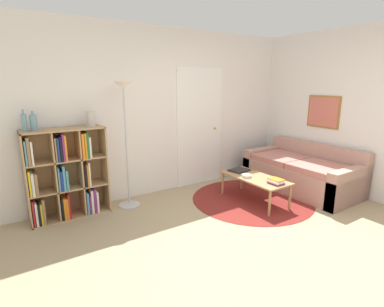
% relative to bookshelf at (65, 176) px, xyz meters
% --- Properties ---
extents(ground_plane, '(14.00, 14.00, 0.00)m').
position_rel_bookshelf_xyz_m(ground_plane, '(1.64, -2.09, -0.58)').
color(ground_plane, tan).
extents(wall_back, '(7.72, 0.11, 2.60)m').
position_rel_bookshelf_xyz_m(wall_back, '(1.67, 0.21, 0.71)').
color(wall_back, silver).
rests_on(wall_back, ground_plane).
extents(wall_right, '(0.08, 5.28, 2.60)m').
position_rel_bookshelf_xyz_m(wall_right, '(4.02, -0.95, 0.72)').
color(wall_right, silver).
rests_on(wall_right, ground_plane).
extents(rug, '(1.84, 1.84, 0.01)m').
position_rel_bookshelf_xyz_m(rug, '(2.50, -0.94, -0.57)').
color(rug, maroon).
rests_on(rug, ground_plane).
extents(bookshelf, '(1.00, 0.34, 1.20)m').
position_rel_bookshelf_xyz_m(bookshelf, '(0.00, 0.00, 0.00)').
color(bookshelf, tan).
rests_on(bookshelf, ground_plane).
extents(floor_lamp, '(0.31, 0.31, 1.78)m').
position_rel_bookshelf_xyz_m(floor_lamp, '(0.82, -0.11, 0.79)').
color(floor_lamp, '#B7B7BC').
rests_on(floor_lamp, ground_plane).
extents(couch, '(0.94, 1.82, 0.74)m').
position_rel_bookshelf_xyz_m(couch, '(3.57, -1.04, -0.30)').
color(couch, tan).
rests_on(couch, ground_plane).
extents(coffee_table, '(0.49, 1.07, 0.39)m').
position_rel_bookshelf_xyz_m(coffee_table, '(2.47, -1.01, -0.22)').
color(coffee_table, '#AD7F51').
rests_on(coffee_table, ground_plane).
extents(laptop, '(0.33, 0.28, 0.02)m').
position_rel_bookshelf_xyz_m(laptop, '(2.48, -0.64, -0.18)').
color(laptop, black).
rests_on(laptop, coffee_table).
extents(bowl, '(0.15, 0.15, 0.04)m').
position_rel_bookshelf_xyz_m(bowl, '(2.35, -0.95, -0.17)').
color(bowl, silver).
rests_on(bowl, coffee_table).
extents(book_stack_on_table, '(0.18, 0.20, 0.07)m').
position_rel_bookshelf_xyz_m(book_stack_on_table, '(2.49, -1.39, -0.15)').
color(book_stack_on_table, '#7F287A').
rests_on(book_stack_on_table, coffee_table).
extents(bottle_left, '(0.06, 0.06, 0.26)m').
position_rel_bookshelf_xyz_m(bottle_left, '(-0.38, 0.02, 0.73)').
color(bottle_left, '#6B93A3').
rests_on(bottle_left, bookshelf).
extents(bottle_middle, '(0.08, 0.08, 0.24)m').
position_rel_bookshelf_xyz_m(bottle_middle, '(-0.29, 0.02, 0.72)').
color(bottle_middle, '#6B93A3').
rests_on(bottle_middle, bookshelf).
extents(vase_on_shelf, '(0.11, 0.11, 0.20)m').
position_rel_bookshelf_xyz_m(vase_on_shelf, '(0.39, -0.00, 0.72)').
color(vase_on_shelf, '#B7B2A8').
rests_on(vase_on_shelf, bookshelf).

